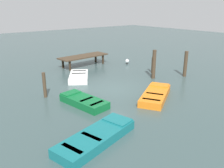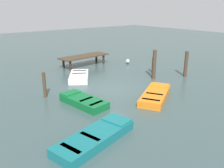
# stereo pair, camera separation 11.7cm
# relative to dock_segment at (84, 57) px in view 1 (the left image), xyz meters

# --- Properties ---
(ground_plane) EXTENTS (80.00, 80.00, 0.00)m
(ground_plane) POSITION_rel_dock_segment_xyz_m (-1.97, -6.65, -0.83)
(ground_plane) COLOR #384C4C
(dock_segment) EXTENTS (4.80, 1.93, 0.95)m
(dock_segment) POSITION_rel_dock_segment_xyz_m (0.00, 0.00, 0.00)
(dock_segment) COLOR #423323
(dock_segment) RESTS_ON ground_plane
(rowboat_orange) EXTENTS (3.65, 2.87, 0.46)m
(rowboat_orange) POSITION_rel_dock_segment_xyz_m (-0.97, -9.58, -0.61)
(rowboat_orange) COLOR orange
(rowboat_orange) RESTS_ON ground_plane
(rowboat_white) EXTENTS (2.74, 3.16, 0.46)m
(rowboat_white) POSITION_rel_dock_segment_xyz_m (-2.56, -3.36, -0.61)
(rowboat_white) COLOR silver
(rowboat_white) RESTS_ON ground_plane
(rowboat_green) EXTENTS (1.62, 3.11, 0.46)m
(rowboat_green) POSITION_rel_dock_segment_xyz_m (-4.86, -7.71, -0.61)
(rowboat_green) COLOR #0F602D
(rowboat_green) RESTS_ON ground_plane
(rowboat_teal) EXTENTS (3.96, 2.15, 0.46)m
(rowboat_teal) POSITION_rel_dock_segment_xyz_m (-6.49, -11.30, -0.61)
(rowboat_teal) COLOR #14666B
(rowboat_teal) RESTS_ON ground_plane
(mooring_piling_center) EXTENTS (0.27, 0.27, 2.00)m
(mooring_piling_center) POSITION_rel_dock_segment_xyz_m (4.38, -7.87, 0.17)
(mooring_piling_center) COLOR #423323
(mooring_piling_center) RESTS_ON ground_plane
(mooring_piling_near_right) EXTENTS (0.28, 0.28, 2.18)m
(mooring_piling_near_right) POSITION_rel_dock_segment_xyz_m (2.04, -6.70, 0.27)
(mooring_piling_near_right) COLOR #423323
(mooring_piling_near_right) RESTS_ON ground_plane
(mooring_piling_near_left) EXTENTS (0.20, 0.20, 1.55)m
(mooring_piling_near_left) POSITION_rel_dock_segment_xyz_m (-6.06, -5.28, -0.05)
(mooring_piling_near_left) COLOR #423323
(mooring_piling_near_left) RESTS_ON ground_plane
(mooring_piling_far_right) EXTENTS (0.21, 0.21, 1.33)m
(mooring_piling_far_right) POSITION_rel_dock_segment_xyz_m (3.13, -5.63, -0.16)
(mooring_piling_far_right) COLOR #423323
(mooring_piling_far_right) RESTS_ON ground_plane
(marker_buoy) EXTENTS (0.36, 0.36, 0.48)m
(marker_buoy) POSITION_rel_dock_segment_xyz_m (3.60, -2.00, -0.54)
(marker_buoy) COLOR #262626
(marker_buoy) RESTS_ON ground_plane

